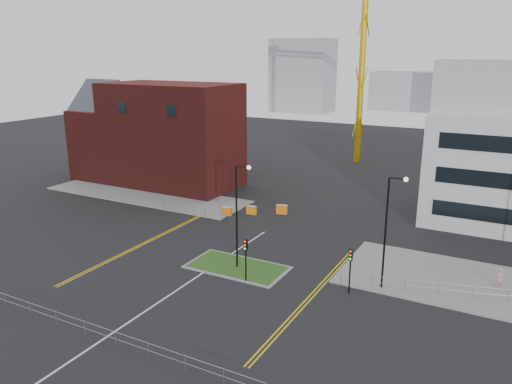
# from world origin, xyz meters

# --- Properties ---
(ground) EXTENTS (200.00, 200.00, 0.00)m
(ground) POSITION_xyz_m (0.00, 0.00, 0.00)
(ground) COLOR black
(ground) RESTS_ON ground
(pavement_left) EXTENTS (28.00, 8.00, 0.12)m
(pavement_left) POSITION_xyz_m (-20.00, 22.00, 0.06)
(pavement_left) COLOR slate
(pavement_left) RESTS_ON ground
(pavement_right) EXTENTS (24.00, 10.00, 0.12)m
(pavement_right) POSITION_xyz_m (22.00, 14.00, 0.06)
(pavement_right) COLOR slate
(pavement_right) RESTS_ON ground
(island_kerb) EXTENTS (8.60, 4.60, 0.08)m
(island_kerb) POSITION_xyz_m (2.00, 8.00, 0.04)
(island_kerb) COLOR slate
(island_kerb) RESTS_ON ground
(grass_island) EXTENTS (8.00, 4.00, 0.12)m
(grass_island) POSITION_xyz_m (2.00, 8.00, 0.06)
(grass_island) COLOR #284E1A
(grass_island) RESTS_ON ground
(brick_building) EXTENTS (24.20, 10.07, 14.24)m
(brick_building) POSITION_xyz_m (-22.97, 28.00, 6.85)
(brick_building) COLOR #491512
(brick_building) RESTS_ON ground
(tower_crane) EXTENTS (52.33, 10.45, 36.80)m
(tower_crane) POSITION_xyz_m (3.81, 53.95, 25.46)
(tower_crane) COLOR #E6A70D
(tower_crane) RESTS_ON ground
(streetlamp_island) EXTENTS (1.46, 0.36, 9.18)m
(streetlamp_island) POSITION_xyz_m (2.22, 8.00, 5.41)
(streetlamp_island) COLOR black
(streetlamp_island) RESTS_ON ground
(streetlamp_right_near) EXTENTS (1.46, 0.36, 9.18)m
(streetlamp_right_near) POSITION_xyz_m (14.22, 10.00, 5.41)
(streetlamp_right_near) COLOR black
(streetlamp_right_near) RESTS_ON ground
(traffic_light_island) EXTENTS (0.28, 0.33, 3.65)m
(traffic_light_island) POSITION_xyz_m (4.00, 5.98, 2.57)
(traffic_light_island) COLOR black
(traffic_light_island) RESTS_ON ground
(traffic_light_right) EXTENTS (0.28, 0.33, 3.65)m
(traffic_light_right) POSITION_xyz_m (12.00, 7.98, 2.57)
(traffic_light_right) COLOR black
(traffic_light_right) RESTS_ON ground
(railing_front) EXTENTS (24.05, 0.05, 1.10)m
(railing_front) POSITION_xyz_m (0.00, -6.00, 0.78)
(railing_front) COLOR gray
(railing_front) RESTS_ON ground
(railing_left) EXTENTS (6.05, 0.05, 1.10)m
(railing_left) POSITION_xyz_m (-11.00, 18.00, 0.74)
(railing_left) COLOR gray
(railing_left) RESTS_ON ground
(railing_right) EXTENTS (19.05, 5.05, 1.10)m
(railing_right) POSITION_xyz_m (20.50, 11.50, 0.78)
(railing_right) COLOR gray
(railing_right) RESTS_ON ground
(centre_line) EXTENTS (0.15, 30.00, 0.01)m
(centre_line) POSITION_xyz_m (0.00, 2.00, 0.01)
(centre_line) COLOR silver
(centre_line) RESTS_ON ground
(yellow_left_a) EXTENTS (0.12, 24.00, 0.01)m
(yellow_left_a) POSITION_xyz_m (-9.00, 10.00, 0.01)
(yellow_left_a) COLOR gold
(yellow_left_a) RESTS_ON ground
(yellow_left_b) EXTENTS (0.12, 24.00, 0.01)m
(yellow_left_b) POSITION_xyz_m (-8.70, 10.00, 0.01)
(yellow_left_b) COLOR gold
(yellow_left_b) RESTS_ON ground
(yellow_right_a) EXTENTS (0.12, 20.00, 0.01)m
(yellow_right_a) POSITION_xyz_m (9.50, 6.00, 0.01)
(yellow_right_a) COLOR gold
(yellow_right_a) RESTS_ON ground
(yellow_right_b) EXTENTS (0.12, 20.00, 0.01)m
(yellow_right_b) POSITION_xyz_m (9.80, 6.00, 0.01)
(yellow_right_b) COLOR gold
(yellow_right_b) RESTS_ON ground
(skyline_a) EXTENTS (18.00, 12.00, 22.00)m
(skyline_a) POSITION_xyz_m (-40.00, 120.00, 11.00)
(skyline_a) COLOR gray
(skyline_a) RESTS_ON ground
(skyline_b) EXTENTS (24.00, 12.00, 16.00)m
(skyline_b) POSITION_xyz_m (10.00, 130.00, 8.00)
(skyline_b) COLOR gray
(skyline_b) RESTS_ON ground
(skyline_d) EXTENTS (30.00, 12.00, 12.00)m
(skyline_d) POSITION_xyz_m (-8.00, 140.00, 6.00)
(skyline_d) COLOR gray
(skyline_d) RESTS_ON ground
(pedestrian) EXTENTS (0.77, 0.69, 1.76)m
(pedestrian) POSITION_xyz_m (22.17, 14.21, 0.88)
(pedestrian) COLOR #C78199
(pedestrian) RESTS_ON ground
(barrier_left) EXTENTS (1.17, 0.41, 0.98)m
(barrier_left) POSITION_xyz_m (-6.32, 19.86, 0.53)
(barrier_left) COLOR orange
(barrier_left) RESTS_ON ground
(barrier_mid) EXTENTS (1.20, 0.46, 0.99)m
(barrier_mid) POSITION_xyz_m (-4.00, 21.52, 0.54)
(barrier_mid) COLOR orange
(barrier_mid) RESTS_ON ground
(barrier_right) EXTENTS (1.34, 0.77, 1.07)m
(barrier_right) POSITION_xyz_m (-1.00, 23.27, 0.58)
(barrier_right) COLOR orange
(barrier_right) RESTS_ON ground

